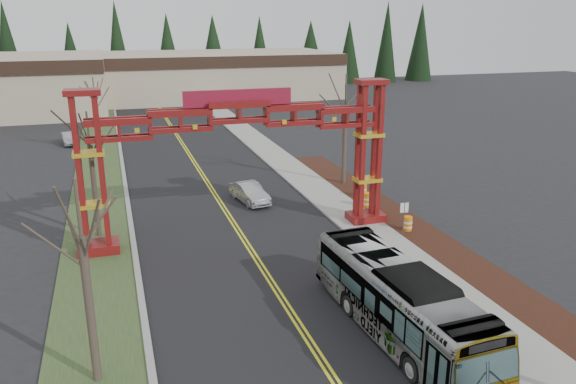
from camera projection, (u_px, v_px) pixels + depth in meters
name	position (u px, v px, depth m)	size (l,w,h in m)	color
road	(219.00, 201.00, 39.44)	(12.00, 110.00, 0.02)	black
lane_line_left	(217.00, 201.00, 39.40)	(0.12, 100.00, 0.01)	yellow
lane_line_right	(221.00, 201.00, 39.47)	(0.12, 100.00, 0.01)	yellow
curb_right	(302.00, 192.00, 41.20)	(0.30, 110.00, 0.15)	#979893
sidewalk_right	(320.00, 190.00, 41.62)	(2.60, 110.00, 0.14)	gray
landscape_strip	(471.00, 268.00, 28.72)	(2.60, 50.00, 0.12)	black
grass_median	(100.00, 212.00, 37.12)	(4.00, 110.00, 0.08)	#2F4422
curb_left	(129.00, 209.00, 37.64)	(0.30, 110.00, 0.15)	#979893
gateway_arch	(239.00, 137.00, 31.30)	(18.20, 1.60, 8.90)	#620C10
retail_building_east	(215.00, 74.00, 91.31)	(38.00, 20.30, 7.00)	tan
conifer_treeline	(147.00, 53.00, 98.57)	(116.10, 5.60, 13.00)	black
transit_bus	(399.00, 301.00, 22.36)	(2.52, 10.77, 3.00)	#B7BAC0
silver_sedan	(250.00, 193.00, 39.01)	(1.43, 4.11, 1.35)	#A5A8AD
parked_car_far_a	(69.00, 138.00, 56.96)	(1.29, 3.69, 1.22)	#9E9FA5
bare_tree_median_near	(81.00, 239.00, 18.29)	(3.03, 3.03, 7.47)	#382D26
bare_tree_median_mid	(90.00, 146.00, 31.44)	(2.89, 2.89, 7.40)	#382D26
bare_tree_median_far	(95.00, 99.00, 51.58)	(2.96, 2.96, 7.17)	#382D26
bare_tree_right_far	(346.00, 105.00, 41.69)	(3.42, 3.42, 8.41)	#382D26
street_sign	(404.00, 213.00, 32.49)	(0.48, 0.11, 2.12)	#3F3F44
barrel_south	(408.00, 224.00, 33.60)	(0.53, 0.53, 0.98)	orange
barrel_mid	(367.00, 201.00, 37.71)	(0.60, 0.60, 1.10)	orange
barrel_north	(363.00, 191.00, 39.88)	(0.56, 0.56, 1.03)	orange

